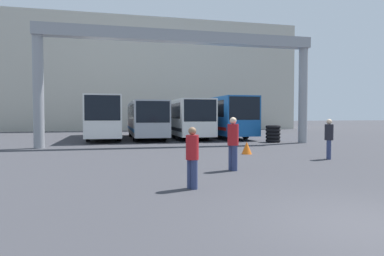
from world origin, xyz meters
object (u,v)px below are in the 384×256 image
at_px(bus_slot_3, 220,115).
at_px(pedestrian_near_center, 192,156).
at_px(bus_slot_2, 184,117).
at_px(pedestrian_near_left, 233,142).
at_px(pedestrian_near_right, 329,138).
at_px(bus_slot_1, 146,118).
at_px(traffic_cone, 247,148).
at_px(tire_stack, 273,134).
at_px(bus_slot_0, 104,115).

relative_size(bus_slot_3, pedestrian_near_center, 7.27).
distance_m(bus_slot_2, pedestrian_near_left, 17.36).
xyz_separation_m(bus_slot_2, bus_slot_3, (3.29, 0.47, 0.14)).
xyz_separation_m(bus_slot_2, pedestrian_near_right, (3.13, -15.33, -0.86)).
distance_m(bus_slot_1, bus_slot_3, 6.62).
height_order(bus_slot_3, traffic_cone, bus_slot_3).
xyz_separation_m(bus_slot_3, traffic_cone, (-2.86, -13.17, -1.61)).
bearing_deg(pedestrian_near_left, tire_stack, -51.07).
bearing_deg(pedestrian_near_left, bus_slot_0, -3.86).
distance_m(bus_slot_2, traffic_cone, 12.80).
distance_m(bus_slot_3, traffic_cone, 13.58).
height_order(pedestrian_near_left, traffic_cone, pedestrian_near_left).
bearing_deg(bus_slot_1, traffic_cone, -73.40).
xyz_separation_m(bus_slot_0, pedestrian_near_left, (4.63, -17.67, -0.93)).
bearing_deg(bus_slot_3, traffic_cone, -102.26).
bearing_deg(traffic_cone, bus_slot_0, 118.02).
distance_m(bus_slot_0, pedestrian_near_left, 18.29).
relative_size(bus_slot_0, pedestrian_near_center, 7.23).
height_order(bus_slot_1, traffic_cone, bus_slot_1).
bearing_deg(bus_slot_1, bus_slot_2, 4.54).
bearing_deg(bus_slot_2, pedestrian_near_center, -101.40).
distance_m(pedestrian_near_right, traffic_cone, 3.82).
height_order(bus_slot_2, pedestrian_near_center, bus_slot_2).
height_order(bus_slot_1, bus_slot_2, bus_slot_2).
height_order(bus_slot_1, tire_stack, bus_slot_1).
bearing_deg(pedestrian_near_right, tire_stack, 22.73).
bearing_deg(bus_slot_0, tire_stack, -30.22).
xyz_separation_m(bus_slot_0, bus_slot_1, (3.29, -0.70, -0.20)).
relative_size(bus_slot_2, pedestrian_near_right, 6.16).
bearing_deg(pedestrian_near_center, tire_stack, 117.90).
distance_m(pedestrian_near_center, tire_stack, 16.18).
xyz_separation_m(bus_slot_0, bus_slot_2, (6.57, -0.44, -0.12)).
distance_m(traffic_cone, tire_stack, 7.88).
bearing_deg(bus_slot_0, traffic_cone, -61.98).
height_order(bus_slot_2, pedestrian_near_right, bus_slot_2).
height_order(bus_slot_0, traffic_cone, bus_slot_0).
relative_size(bus_slot_3, tire_stack, 9.69).
relative_size(pedestrian_near_center, pedestrian_near_right, 0.92).
xyz_separation_m(bus_slot_0, tire_stack, (11.59, -6.75, -1.30)).
bearing_deg(bus_slot_3, tire_stack, -75.65).
bearing_deg(bus_slot_3, pedestrian_near_left, -106.47).
relative_size(pedestrian_near_center, traffic_cone, 2.61).
height_order(pedestrian_near_center, traffic_cone, pedestrian_near_center).
xyz_separation_m(pedestrian_near_center, traffic_cone, (4.41, 7.05, -0.54)).
height_order(bus_slot_2, pedestrian_near_left, bus_slot_2).
height_order(bus_slot_2, tire_stack, bus_slot_2).
height_order(bus_slot_3, pedestrian_near_center, bus_slot_3).
relative_size(pedestrian_near_left, pedestrian_near_center, 1.15).
relative_size(bus_slot_1, bus_slot_3, 0.87).
xyz_separation_m(bus_slot_1, bus_slot_2, (3.29, 0.26, 0.08)).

